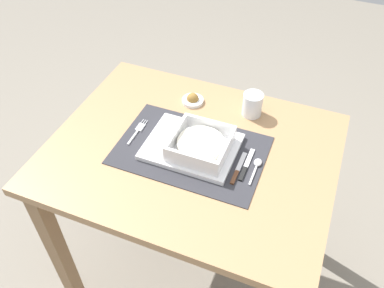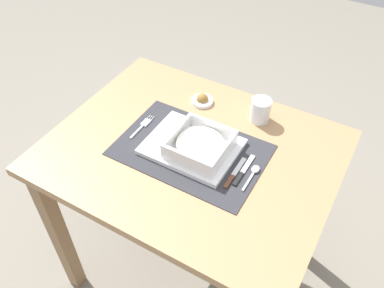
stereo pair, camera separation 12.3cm
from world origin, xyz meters
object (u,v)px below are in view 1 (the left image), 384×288
at_px(dining_table, 192,174).
at_px(condiment_saucer, 193,100).
at_px(spoon, 257,165).
at_px(bread_knife, 238,170).
at_px(porridge_bowl, 201,145).
at_px(fork, 138,130).
at_px(drinking_glass, 252,106).
at_px(butter_knife, 246,166).

height_order(dining_table, condiment_saucer, condiment_saucer).
relative_size(spoon, bread_knife, 0.80).
distance_m(porridge_bowl, spoon, 0.18).
distance_m(bread_knife, condiment_saucer, 0.35).
relative_size(porridge_bowl, fork, 1.37).
distance_m(spoon, condiment_saucer, 0.36).
bearing_deg(bread_knife, spoon, 38.65).
height_order(porridge_bowl, drinking_glass, drinking_glass).
xyz_separation_m(porridge_bowl, butter_knife, (0.15, -0.00, -0.03)).
bearing_deg(fork, drinking_glass, 37.20).
bearing_deg(fork, dining_table, -1.20).
bearing_deg(butter_knife, dining_table, 174.85).
bearing_deg(porridge_bowl, drinking_glass, 69.19).
bearing_deg(condiment_saucer, spoon, -36.33).
height_order(porridge_bowl, butter_knife, porridge_bowl).
relative_size(dining_table, condiment_saucer, 11.63).
distance_m(spoon, drinking_glass, 0.25).
distance_m(porridge_bowl, butter_knife, 0.15).
xyz_separation_m(porridge_bowl, fork, (-0.23, 0.02, -0.03)).
height_order(fork, bread_knife, bread_knife).
bearing_deg(butter_knife, porridge_bowl, 177.71).
bearing_deg(drinking_glass, fork, -144.98).
relative_size(dining_table, bread_knife, 6.58).
distance_m(fork, spoon, 0.40).
bearing_deg(fork, porridge_bowl, -3.14).
distance_m(butter_knife, drinking_glass, 0.25).
relative_size(dining_table, butter_knife, 6.50).
bearing_deg(spoon, condiment_saucer, 141.73).
distance_m(butter_knife, condiment_saucer, 0.35).
distance_m(dining_table, condiment_saucer, 0.27).
bearing_deg(bread_knife, dining_table, 168.05).
bearing_deg(porridge_bowl, butter_knife, -1.16).
xyz_separation_m(fork, drinking_glass, (0.32, 0.22, 0.03)).
distance_m(porridge_bowl, drinking_glass, 0.26).
xyz_separation_m(dining_table, butter_knife, (0.18, -0.01, 0.12)).
distance_m(fork, drinking_glass, 0.39).
relative_size(porridge_bowl, drinking_glass, 2.11).
xyz_separation_m(bread_knife, condiment_saucer, (-0.25, 0.25, 0.00)).
distance_m(bread_knife, drinking_glass, 0.27).
bearing_deg(bread_knife, condiment_saucer, 134.18).
height_order(bread_knife, drinking_glass, drinking_glass).
bearing_deg(dining_table, bread_knife, -12.06).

